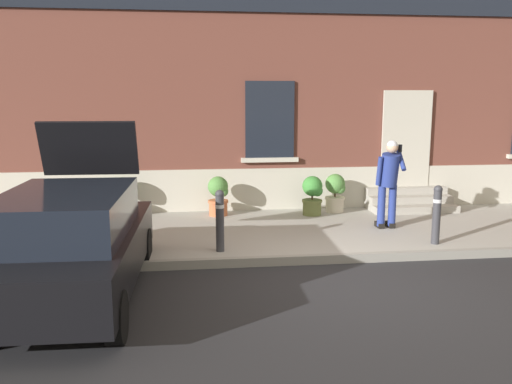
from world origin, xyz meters
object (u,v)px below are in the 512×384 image
at_px(bollard_near_person, 437,212).
at_px(planter_terracotta, 218,195).
at_px(planter_charcoal, 123,196).
at_px(bollard_far_left, 220,218).
at_px(planter_cream, 335,192).
at_px(hatchback_car_black, 70,242).
at_px(person_on_phone, 389,178).
at_px(planter_olive, 313,194).

height_order(bollard_near_person, planter_terracotta, bollard_near_person).
bearing_deg(bollard_near_person, planter_terracotta, 143.40).
height_order(planter_charcoal, planter_terracotta, same).
bearing_deg(planter_terracotta, bollard_far_left, -92.43).
xyz_separation_m(planter_terracotta, planter_cream, (2.62, 0.06, 0.00)).
relative_size(hatchback_car_black, bollard_near_person, 3.93).
xyz_separation_m(bollard_near_person, planter_charcoal, (-5.71, 2.86, -0.11)).
distance_m(planter_charcoal, planter_terracotta, 2.05).
xyz_separation_m(bollard_far_left, person_on_phone, (3.34, 1.16, 0.43)).
distance_m(bollard_near_person, planter_olive, 3.01).
xyz_separation_m(hatchback_car_black, planter_terracotta, (2.19, 4.24, -0.19)).
bearing_deg(planter_cream, hatchback_car_black, -138.16).
xyz_separation_m(hatchback_car_black, bollard_near_person, (5.86, 1.52, -0.09)).
bearing_deg(bollard_near_person, bollard_far_left, 180.00).
bearing_deg(hatchback_car_black, planter_terracotta, 62.75).
bearing_deg(person_on_phone, planter_cream, 103.33).
xyz_separation_m(hatchback_car_black, planter_charcoal, (0.14, 4.38, -0.19)).
xyz_separation_m(planter_charcoal, planter_olive, (4.08, -0.33, 0.00)).
height_order(planter_olive, planter_cream, same).
height_order(person_on_phone, planter_cream, person_on_phone).
height_order(bollard_far_left, planter_charcoal, bollard_far_left).
bearing_deg(bollard_near_person, planter_charcoal, 153.39).
bearing_deg(planter_cream, person_on_phone, -69.81).
bearing_deg(planter_terracotta, bollard_near_person, -36.60).
distance_m(bollard_near_person, planter_terracotta, 4.57).
bearing_deg(planter_charcoal, planter_olive, -4.66).
relative_size(planter_terracotta, planter_cream, 1.00).
distance_m(hatchback_car_black, planter_cream, 6.46).
bearing_deg(planter_olive, bollard_far_left, -130.46).
relative_size(bollard_far_left, planter_cream, 1.22).
bearing_deg(planter_charcoal, hatchback_car_black, -91.87).
distance_m(bollard_near_person, bollard_far_left, 3.79).
bearing_deg(planter_olive, bollard_near_person, -57.23).
distance_m(bollard_far_left, planter_cream, 3.91).
relative_size(planter_olive, planter_cream, 1.00).
xyz_separation_m(bollard_near_person, person_on_phone, (-0.45, 1.16, 0.43)).
height_order(planter_charcoal, planter_olive, same).
bearing_deg(hatchback_car_black, planter_olive, 43.74).
xyz_separation_m(planter_charcoal, planter_cream, (4.66, -0.07, 0.00)).
relative_size(hatchback_car_black, planter_cream, 4.77).
height_order(hatchback_car_black, planter_terracotta, hatchback_car_black).
relative_size(hatchback_car_black, planter_terracotta, 4.77).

